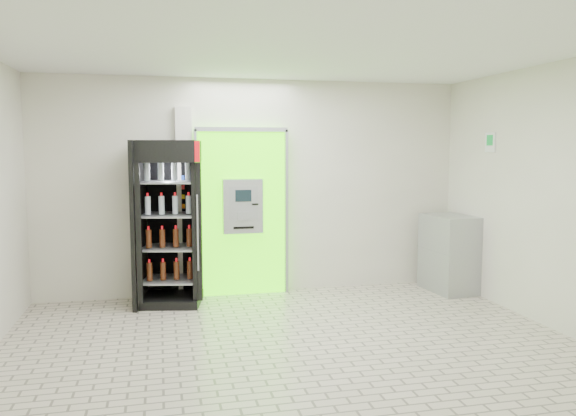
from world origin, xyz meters
name	(u,v)px	position (x,y,z in m)	size (l,w,h in m)	color
ground	(297,352)	(0.00, 0.00, 0.00)	(6.00, 6.00, 0.00)	#C2B3A1
room_shell	(297,169)	(0.00, 0.00, 1.84)	(6.00, 6.00, 6.00)	silver
atm_assembly	(242,211)	(-0.20, 2.41, 1.17)	(1.30, 0.24, 2.33)	#42E802
pillar	(185,203)	(-0.98, 2.45, 1.30)	(0.22, 0.11, 2.60)	silver
beverage_cooler	(169,226)	(-1.21, 2.14, 1.03)	(0.93, 0.88, 2.14)	black
steel_cabinet	(449,253)	(2.72, 1.90, 0.55)	(0.61, 0.86, 1.09)	#989B9F
exit_sign	(490,142)	(2.99, 1.40, 2.12)	(0.02, 0.22, 0.26)	white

